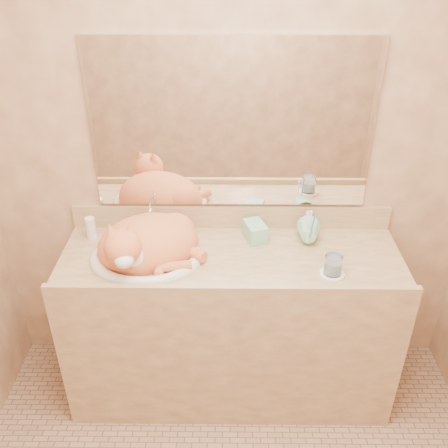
{
  "coord_description": "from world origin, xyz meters",
  "views": [
    {
      "loc": [
        -0.01,
        -1.19,
        2.19
      ],
      "look_at": [
        -0.03,
        0.7,
        1.04
      ],
      "focal_mm": 40.0,
      "sensor_mm": 36.0,
      "label": 1
    }
  ],
  "objects_px": {
    "sink_basin": "(145,244)",
    "cat": "(146,242)",
    "water_glass": "(333,265)",
    "soap_dispenser": "(260,228)",
    "vanity_counter": "(231,325)",
    "toothbrush_cup": "(309,238)"
  },
  "relations": [
    {
      "from": "vanity_counter",
      "to": "sink_basin",
      "type": "relative_size",
      "value": 3.15
    },
    {
      "from": "vanity_counter",
      "to": "toothbrush_cup",
      "type": "height_order",
      "value": "toothbrush_cup"
    },
    {
      "from": "soap_dispenser",
      "to": "water_glass",
      "type": "height_order",
      "value": "soap_dispenser"
    },
    {
      "from": "water_glass",
      "to": "sink_basin",
      "type": "bearing_deg",
      "value": 172.02
    },
    {
      "from": "cat",
      "to": "toothbrush_cup",
      "type": "xyz_separation_m",
      "value": [
        0.76,
        0.08,
        -0.03
      ]
    },
    {
      "from": "soap_dispenser",
      "to": "toothbrush_cup",
      "type": "relative_size",
      "value": 1.64
    },
    {
      "from": "water_glass",
      "to": "toothbrush_cup",
      "type": "bearing_deg",
      "value": 110.26
    },
    {
      "from": "sink_basin",
      "to": "cat",
      "type": "height_order",
      "value": "cat"
    },
    {
      "from": "vanity_counter",
      "to": "cat",
      "type": "height_order",
      "value": "cat"
    },
    {
      "from": "sink_basin",
      "to": "cat",
      "type": "xyz_separation_m",
      "value": [
        0.0,
        0.01,
        0.01
      ]
    },
    {
      "from": "cat",
      "to": "water_glass",
      "type": "relative_size",
      "value": 5.29
    },
    {
      "from": "sink_basin",
      "to": "soap_dispenser",
      "type": "xyz_separation_m",
      "value": [
        0.53,
        0.11,
        0.02
      ]
    },
    {
      "from": "vanity_counter",
      "to": "water_glass",
      "type": "xyz_separation_m",
      "value": [
        0.45,
        -0.14,
        0.48
      ]
    },
    {
      "from": "soap_dispenser",
      "to": "cat",
      "type": "bearing_deg",
      "value": 172.61
    },
    {
      "from": "cat",
      "to": "water_glass",
      "type": "xyz_separation_m",
      "value": [
        0.84,
        -0.13,
        -0.03
      ]
    },
    {
      "from": "toothbrush_cup",
      "to": "soap_dispenser",
      "type": "bearing_deg",
      "value": 175.85
    },
    {
      "from": "sink_basin",
      "to": "cat",
      "type": "relative_size",
      "value": 1.06
    },
    {
      "from": "vanity_counter",
      "to": "soap_dispenser",
      "type": "distance_m",
      "value": 0.55
    },
    {
      "from": "sink_basin",
      "to": "soap_dispenser",
      "type": "height_order",
      "value": "soap_dispenser"
    },
    {
      "from": "toothbrush_cup",
      "to": "water_glass",
      "type": "height_order",
      "value": "toothbrush_cup"
    },
    {
      "from": "vanity_counter",
      "to": "water_glass",
      "type": "distance_m",
      "value": 0.67
    },
    {
      "from": "water_glass",
      "to": "soap_dispenser",
      "type": "bearing_deg",
      "value": 143.27
    }
  ]
}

